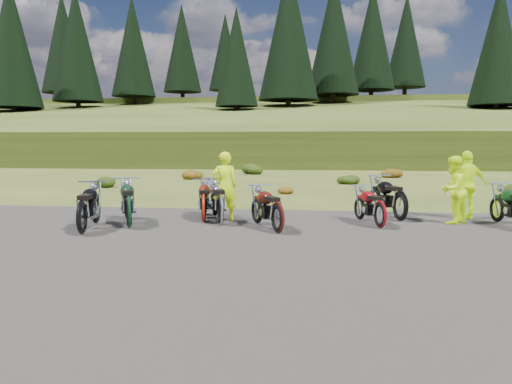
# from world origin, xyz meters

# --- Properties ---
(ground) EXTENTS (300.00, 300.00, 0.00)m
(ground) POSITION_xyz_m (0.00, 0.00, 0.00)
(ground) COLOR #354517
(ground) RESTS_ON ground
(gravel_pad) EXTENTS (20.00, 12.00, 0.04)m
(gravel_pad) POSITION_xyz_m (0.00, -2.00, 0.00)
(gravel_pad) COLOR black
(gravel_pad) RESTS_ON ground
(hill_slope) EXTENTS (300.00, 45.97, 9.37)m
(hill_slope) POSITION_xyz_m (0.00, 50.00, 0.00)
(hill_slope) COLOR #354015
(hill_slope) RESTS_ON ground
(hill_plateau) EXTENTS (300.00, 90.00, 9.17)m
(hill_plateau) POSITION_xyz_m (0.00, 110.00, 0.00)
(hill_plateau) COLOR #354015
(hill_plateau) RESTS_ON ground
(conifer_14) EXTENTS (5.28, 5.28, 14.00)m
(conifer_14) POSITION_xyz_m (-51.00, 70.00, 16.55)
(conifer_14) COLOR black
(conifer_14) RESTS_ON ground
(conifer_15) EXTENTS (7.92, 7.92, 20.00)m
(conifer_15) POSITION_xyz_m (-45.00, 76.00, 20.16)
(conifer_15) COLOR black
(conifer_15) RESTS_ON ground
(conifer_16) EXTENTS (7.48, 7.48, 19.00)m
(conifer_16) POSITION_xyz_m (-39.00, 51.00, 15.28)
(conifer_16) COLOR black
(conifer_16) RESTS_ON ground
(conifer_17) EXTENTS (7.04, 7.04, 18.00)m
(conifer_17) POSITION_xyz_m (-33.00, 57.00, 15.97)
(conifer_17) COLOR black
(conifer_17) RESTS_ON ground
(conifer_18) EXTENTS (6.60, 6.60, 17.00)m
(conifer_18) POSITION_xyz_m (-27.00, 63.00, 16.66)
(conifer_18) COLOR black
(conifer_18) RESTS_ON ground
(conifer_19) EXTENTS (6.16, 6.16, 16.00)m
(conifer_19) POSITION_xyz_m (-21.00, 69.00, 17.36)
(conifer_19) COLOR black
(conifer_19) RESTS_ON ground
(conifer_20) EXTENTS (5.72, 5.72, 15.00)m
(conifer_20) POSITION_xyz_m (-15.00, 75.00, 17.65)
(conifer_20) COLOR black
(conifer_20) RESTS_ON ground
(conifer_21) EXTENTS (5.28, 5.28, 14.00)m
(conifer_21) POSITION_xyz_m (-9.00, 50.00, 12.56)
(conifer_21) COLOR black
(conifer_21) RESTS_ON ground
(conifer_22) EXTENTS (7.92, 7.92, 20.00)m
(conifer_22) POSITION_xyz_m (-3.00, 56.00, 16.77)
(conifer_22) COLOR black
(conifer_22) RESTS_ON ground
(conifer_23) EXTENTS (7.48, 7.48, 19.00)m
(conifer_23) POSITION_xyz_m (3.00, 62.00, 17.47)
(conifer_23) COLOR black
(conifer_23) RESTS_ON ground
(conifer_24) EXTENTS (7.04, 7.04, 18.00)m
(conifer_24) POSITION_xyz_m (9.00, 68.00, 18.16)
(conifer_24) COLOR black
(conifer_24) RESTS_ON ground
(conifer_25) EXTENTS (6.60, 6.60, 17.00)m
(conifer_25) POSITION_xyz_m (15.00, 74.00, 18.66)
(conifer_25) COLOR black
(conifer_25) RESTS_ON ground
(conifer_26) EXTENTS (6.16, 6.16, 16.00)m
(conifer_26) POSITION_xyz_m (21.00, 49.00, 13.37)
(conifer_26) COLOR black
(conifer_26) RESTS_ON ground
(shrub_1) EXTENTS (1.03, 1.03, 0.61)m
(shrub_1) POSITION_xyz_m (-9.10, 11.30, 0.31)
(shrub_1) COLOR black
(shrub_1) RESTS_ON ground
(shrub_2) EXTENTS (1.30, 1.30, 0.77)m
(shrub_2) POSITION_xyz_m (-6.20, 16.60, 0.38)
(shrub_2) COLOR brown
(shrub_2) RESTS_ON ground
(shrub_3) EXTENTS (1.56, 1.56, 0.92)m
(shrub_3) POSITION_xyz_m (-3.30, 21.90, 0.46)
(shrub_3) COLOR black
(shrub_3) RESTS_ON ground
(shrub_4) EXTENTS (0.77, 0.77, 0.45)m
(shrub_4) POSITION_xyz_m (-0.40, 9.20, 0.23)
(shrub_4) COLOR brown
(shrub_4) RESTS_ON ground
(shrub_5) EXTENTS (1.03, 1.03, 0.61)m
(shrub_5) POSITION_xyz_m (2.50, 14.50, 0.31)
(shrub_5) COLOR black
(shrub_5) RESTS_ON ground
(shrub_6) EXTENTS (1.30, 1.30, 0.77)m
(shrub_6) POSITION_xyz_m (5.40, 19.80, 0.38)
(shrub_6) COLOR brown
(shrub_6) RESTS_ON ground
(motorcycle_0) EXTENTS (1.20, 2.30, 1.15)m
(motorcycle_0) POSITION_xyz_m (-4.30, -0.68, 0.00)
(motorcycle_0) COLOR black
(motorcycle_0) RESTS_ON ground
(motorcycle_1) EXTENTS (1.08, 2.15, 1.08)m
(motorcycle_1) POSITION_xyz_m (-1.96, 1.38, 0.00)
(motorcycle_1) COLOR #9C1F0B
(motorcycle_1) RESTS_ON ground
(motorcycle_2) EXTENTS (1.58, 2.36, 1.18)m
(motorcycle_2) POSITION_xyz_m (-3.55, 0.24, 0.00)
(motorcycle_2) COLOR black
(motorcycle_2) RESTS_ON ground
(motorcycle_3) EXTENTS (1.35, 2.30, 1.15)m
(motorcycle_3) POSITION_xyz_m (-1.44, 0.98, 0.00)
(motorcycle_3) COLOR #9B9B9F
(motorcycle_3) RESTS_ON ground
(motorcycle_4) EXTENTS (1.53, 2.12, 1.07)m
(motorcycle_4) POSITION_xyz_m (0.08, -0.00, 0.00)
(motorcycle_4) COLOR #47100B
(motorcycle_4) RESTS_ON ground
(motorcycle_5) EXTENTS (1.45, 2.36, 1.18)m
(motorcycle_5) POSITION_xyz_m (3.16, 2.20, 0.00)
(motorcycle_5) COLOR black
(motorcycle_5) RESTS_ON ground
(motorcycle_6) EXTENTS (1.18, 2.00, 0.99)m
(motorcycle_6) POSITION_xyz_m (2.49, 0.97, 0.00)
(motorcycle_6) COLOR maroon
(motorcycle_6) RESTS_ON ground
(person_middle) EXTENTS (0.76, 0.60, 1.83)m
(person_middle) POSITION_xyz_m (-1.47, 1.71, 0.92)
(person_middle) COLOR #C4ED0C
(person_middle) RESTS_ON ground
(person_right_a) EXTENTS (1.06, 1.06, 1.73)m
(person_right_a) POSITION_xyz_m (4.41, 1.92, 0.87)
(person_right_a) COLOR #C4ED0C
(person_right_a) RESTS_ON ground
(person_right_b) EXTENTS (1.15, 0.64, 1.85)m
(person_right_b) POSITION_xyz_m (5.02, 2.84, 0.93)
(person_right_b) COLOR #C4ED0C
(person_right_b) RESTS_ON ground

